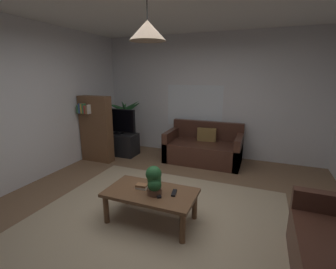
{
  "coord_description": "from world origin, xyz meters",
  "views": [
    {
      "loc": [
        1.13,
        -2.53,
        1.83
      ],
      "look_at": [
        0.0,
        0.3,
        1.05
      ],
      "focal_mm": 25.25,
      "sensor_mm": 36.0,
      "label": 1
    }
  ],
  "objects_px": {
    "potted_palm_corner": "(126,126)",
    "pendant_lamp": "(147,30)",
    "potted_plant_on_table": "(154,180)",
    "book_on_table_1": "(142,185)",
    "coffee_table": "(151,196)",
    "bookshelf_corner": "(96,128)",
    "tv_stand": "(118,144)",
    "remote_on_table_1": "(174,193)",
    "book_on_table_0": "(142,187)",
    "tv": "(117,121)",
    "couch_under_window": "(203,149)",
    "remote_on_table_0": "(158,194)"
  },
  "relations": [
    {
      "from": "book_on_table_0",
      "to": "pendant_lamp",
      "type": "bearing_deg",
      "value": -14.04
    },
    {
      "from": "book_on_table_0",
      "to": "book_on_table_1",
      "type": "relative_size",
      "value": 1.1
    },
    {
      "from": "potted_palm_corner",
      "to": "pendant_lamp",
      "type": "relative_size",
      "value": 2.47
    },
    {
      "from": "remote_on_table_1",
      "to": "book_on_table_0",
      "type": "bearing_deg",
      "value": 170.73
    },
    {
      "from": "tv_stand",
      "to": "bookshelf_corner",
      "type": "relative_size",
      "value": 0.64
    },
    {
      "from": "bookshelf_corner",
      "to": "tv",
      "type": "bearing_deg",
      "value": 70.25
    },
    {
      "from": "book_on_table_1",
      "to": "bookshelf_corner",
      "type": "bearing_deg",
      "value": 141.11
    },
    {
      "from": "couch_under_window",
      "to": "coffee_table",
      "type": "distance_m",
      "value": 2.37
    },
    {
      "from": "book_on_table_1",
      "to": "potted_plant_on_table",
      "type": "xyz_separation_m",
      "value": [
        0.22,
        -0.08,
        0.14
      ]
    },
    {
      "from": "book_on_table_0",
      "to": "bookshelf_corner",
      "type": "bearing_deg",
      "value": 141.28
    },
    {
      "from": "pendant_lamp",
      "to": "book_on_table_0",
      "type": "bearing_deg",
      "value": 165.96
    },
    {
      "from": "coffee_table",
      "to": "potted_palm_corner",
      "type": "relative_size",
      "value": 0.88
    },
    {
      "from": "coffee_table",
      "to": "bookshelf_corner",
      "type": "bearing_deg",
      "value": 142.6
    },
    {
      "from": "book_on_table_1",
      "to": "tv_stand",
      "type": "bearing_deg",
      "value": 129.64
    },
    {
      "from": "remote_on_table_0",
      "to": "tv_stand",
      "type": "height_order",
      "value": "tv_stand"
    },
    {
      "from": "book_on_table_1",
      "to": "tv",
      "type": "distance_m",
      "value": 2.69
    },
    {
      "from": "coffee_table",
      "to": "bookshelf_corner",
      "type": "distance_m",
      "value": 2.6
    },
    {
      "from": "remote_on_table_1",
      "to": "pendant_lamp",
      "type": "height_order",
      "value": "pendant_lamp"
    },
    {
      "from": "coffee_table",
      "to": "book_on_table_1",
      "type": "height_order",
      "value": "book_on_table_1"
    },
    {
      "from": "book_on_table_0",
      "to": "pendant_lamp",
      "type": "relative_size",
      "value": 0.29
    },
    {
      "from": "potted_palm_corner",
      "to": "book_on_table_1",
      "type": "bearing_deg",
      "value": -54.8
    },
    {
      "from": "coffee_table",
      "to": "remote_on_table_1",
      "type": "relative_size",
      "value": 7.05
    },
    {
      "from": "potted_plant_on_table",
      "to": "book_on_table_1",
      "type": "bearing_deg",
      "value": 159.6
    },
    {
      "from": "couch_under_window",
      "to": "tv_stand",
      "type": "distance_m",
      "value": 1.99
    },
    {
      "from": "couch_under_window",
      "to": "book_on_table_0",
      "type": "distance_m",
      "value": 2.35
    },
    {
      "from": "tv",
      "to": "potted_palm_corner",
      "type": "xyz_separation_m",
      "value": [
        -0.05,
        0.45,
        -0.22
      ]
    },
    {
      "from": "potted_plant_on_table",
      "to": "tv",
      "type": "distance_m",
      "value": 2.88
    },
    {
      "from": "book_on_table_1",
      "to": "bookshelf_corner",
      "type": "distance_m",
      "value": 2.46
    },
    {
      "from": "book_on_table_0",
      "to": "potted_palm_corner",
      "type": "bearing_deg",
      "value": 125.33
    },
    {
      "from": "potted_plant_on_table",
      "to": "tv_stand",
      "type": "xyz_separation_m",
      "value": [
        -1.93,
        2.15,
        -0.35
      ]
    },
    {
      "from": "book_on_table_0",
      "to": "tv",
      "type": "distance_m",
      "value": 2.7
    },
    {
      "from": "remote_on_table_1",
      "to": "bookshelf_corner",
      "type": "relative_size",
      "value": 0.11
    },
    {
      "from": "book_on_table_1",
      "to": "tv",
      "type": "bearing_deg",
      "value": 129.93
    },
    {
      "from": "couch_under_window",
      "to": "remote_on_table_0",
      "type": "distance_m",
      "value": 2.43
    },
    {
      "from": "book_on_table_0",
      "to": "tv_stand",
      "type": "relative_size",
      "value": 0.17
    },
    {
      "from": "remote_on_table_1",
      "to": "tv_stand",
      "type": "xyz_separation_m",
      "value": [
        -2.15,
        2.05,
        -0.17
      ]
    },
    {
      "from": "potted_palm_corner",
      "to": "bookshelf_corner",
      "type": "distance_m",
      "value": 0.99
    },
    {
      "from": "remote_on_table_1",
      "to": "bookshelf_corner",
      "type": "xyz_separation_m",
      "value": [
        -2.34,
        1.51,
        0.29
      ]
    },
    {
      "from": "couch_under_window",
      "to": "pendant_lamp",
      "type": "xyz_separation_m",
      "value": [
        -0.11,
        -2.37,
        2.0
      ]
    },
    {
      "from": "tv_stand",
      "to": "book_on_table_1",
      "type": "bearing_deg",
      "value": -50.36
    },
    {
      "from": "couch_under_window",
      "to": "book_on_table_0",
      "type": "relative_size",
      "value": 10.34
    },
    {
      "from": "remote_on_table_1",
      "to": "bookshelf_corner",
      "type": "height_order",
      "value": "bookshelf_corner"
    },
    {
      "from": "remote_on_table_1",
      "to": "tv_stand",
      "type": "relative_size",
      "value": 0.18
    },
    {
      "from": "book_on_table_1",
      "to": "potted_plant_on_table",
      "type": "distance_m",
      "value": 0.27
    },
    {
      "from": "remote_on_table_1",
      "to": "remote_on_table_0",
      "type": "bearing_deg",
      "value": -157.94
    },
    {
      "from": "remote_on_table_0",
      "to": "bookshelf_corner",
      "type": "xyz_separation_m",
      "value": [
        -2.17,
        1.62,
        0.29
      ]
    },
    {
      "from": "coffee_table",
      "to": "pendant_lamp",
      "type": "height_order",
      "value": "pendant_lamp"
    },
    {
      "from": "book_on_table_1",
      "to": "tv",
      "type": "relative_size",
      "value": 0.15
    },
    {
      "from": "coffee_table",
      "to": "remote_on_table_1",
      "type": "distance_m",
      "value": 0.31
    },
    {
      "from": "book_on_table_1",
      "to": "remote_on_table_1",
      "type": "xyz_separation_m",
      "value": [
        0.44,
        0.02,
        -0.03
      ]
    }
  ]
}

